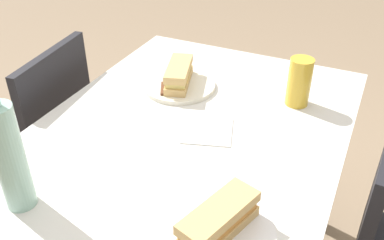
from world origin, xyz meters
name	(u,v)px	position (x,y,z in m)	size (l,w,h in m)	color
dining_table	(192,155)	(0.00, 0.00, 0.61)	(1.12, 0.86, 0.72)	silver
chair_far	(43,138)	(0.01, 0.63, 0.48)	(0.44, 0.44, 0.85)	black
plate_near	(179,85)	(0.19, 0.14, 0.73)	(0.24, 0.24, 0.01)	silver
baguette_sandwich_near	(179,74)	(0.19, 0.14, 0.77)	(0.20, 0.12, 0.07)	tan
knife_near	(163,83)	(0.17, 0.19, 0.74)	(0.17, 0.09, 0.01)	silver
plate_far	(218,234)	(-0.36, -0.23, 0.73)	(0.24, 0.24, 0.01)	white
baguette_sandwich_far	(219,220)	(-0.36, -0.23, 0.77)	(0.21, 0.13, 0.07)	tan
knife_far	(196,221)	(-0.35, -0.17, 0.74)	(0.18, 0.02, 0.01)	silver
water_bottle	(9,156)	(-0.45, 0.22, 0.86)	(0.07, 0.07, 0.33)	#99C6B7
beer_glass	(299,82)	(0.25, -0.25, 0.80)	(0.07, 0.07, 0.15)	gold
paper_napkin	(207,131)	(-0.01, -0.05, 0.72)	(0.14, 0.14, 0.00)	white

